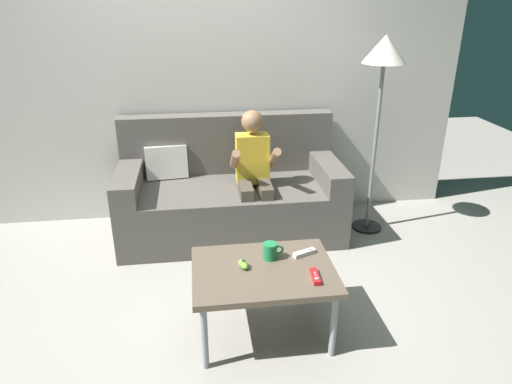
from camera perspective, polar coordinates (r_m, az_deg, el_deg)
name	(u,v)px	position (r m, az deg, el deg)	size (l,w,h in m)	color
ground_plane	(207,320)	(2.89, -6.08, -15.43)	(8.92, 8.92, 0.00)	#9E998E
wall_back	(193,69)	(3.84, -7.74, 14.75)	(4.46, 0.05, 2.50)	beige
couch	(230,195)	(3.73, -3.27, -0.34)	(1.73, 0.80, 0.91)	#56514C
person_seated_on_couch	(254,171)	(3.47, -0.26, 2.59)	(0.35, 0.43, 1.02)	#4C4238
coffee_table	(264,275)	(2.58, 0.93, -10.20)	(0.78, 0.58, 0.42)	brown
game_remote_red_near_edge	(315,276)	(2.49, 7.31, -10.27)	(0.05, 0.14, 0.03)	red
nunchuk_lime	(243,264)	(2.56, -1.58, -8.87)	(0.07, 0.10, 0.05)	#72C638
game_remote_white_far_corner	(304,253)	(2.69, 5.99, -7.45)	(0.14, 0.09, 0.03)	white
coffee_mug	(271,251)	(2.62, 1.80, -7.27)	(0.12, 0.08, 0.09)	#1E7F47
floor_lamp	(383,65)	(3.60, 15.42, 14.85)	(0.32, 0.32, 1.54)	black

